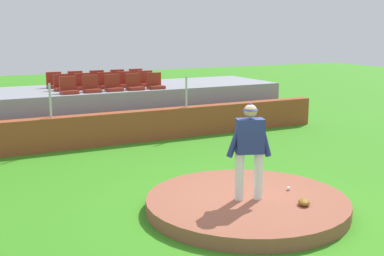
{
  "coord_description": "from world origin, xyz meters",
  "views": [
    {
      "loc": [
        -4.83,
        -7.18,
        3.24
      ],
      "look_at": [
        0.0,
        2.18,
        1.14
      ],
      "focal_mm": 46.47,
      "sensor_mm": 36.0,
      "label": 1
    }
  ],
  "objects_px": {
    "stadium_chair_8": "(125,82)",
    "stadium_chair_2": "(113,86)",
    "stadium_chair_3": "(134,85)",
    "stadium_chair_10": "(55,83)",
    "stadium_chair_5": "(62,85)",
    "stadium_chair_11": "(76,82)",
    "stadium_chair_4": "(155,84)",
    "stadium_chair_12": "(98,81)",
    "stadium_chair_0": "(69,88)",
    "fielding_glove": "(304,202)",
    "stadium_chair_6": "(84,84)",
    "stadium_chair_7": "(106,83)",
    "stadium_chair_9": "(147,81)",
    "stadium_chair_14": "(137,79)",
    "stadium_chair_13": "(118,80)",
    "stadium_chair_1": "(91,87)",
    "baseball": "(288,188)",
    "pitcher": "(250,144)"
  },
  "relations": [
    {
      "from": "stadium_chair_8",
      "to": "stadium_chair_2",
      "type": "bearing_deg",
      "value": 50.35
    },
    {
      "from": "stadium_chair_3",
      "to": "stadium_chair_10",
      "type": "relative_size",
      "value": 1.0
    },
    {
      "from": "stadium_chair_2",
      "to": "stadium_chair_5",
      "type": "xyz_separation_m",
      "value": [
        -1.38,
        0.81,
        0.0
      ]
    },
    {
      "from": "stadium_chair_2",
      "to": "stadium_chair_11",
      "type": "xyz_separation_m",
      "value": [
        -0.72,
        1.67,
        0.0
      ]
    },
    {
      "from": "stadium_chair_2",
      "to": "stadium_chair_8",
      "type": "bearing_deg",
      "value": -129.65
    },
    {
      "from": "stadium_chair_3",
      "to": "stadium_chair_5",
      "type": "height_order",
      "value": "same"
    },
    {
      "from": "stadium_chair_4",
      "to": "stadium_chair_12",
      "type": "bearing_deg",
      "value": -51.07
    },
    {
      "from": "stadium_chair_0",
      "to": "stadium_chair_8",
      "type": "height_order",
      "value": "same"
    },
    {
      "from": "fielding_glove",
      "to": "stadium_chair_12",
      "type": "height_order",
      "value": "stadium_chair_12"
    },
    {
      "from": "stadium_chair_8",
      "to": "stadium_chair_12",
      "type": "height_order",
      "value": "same"
    },
    {
      "from": "stadium_chair_2",
      "to": "stadium_chair_6",
      "type": "height_order",
      "value": "same"
    },
    {
      "from": "stadium_chair_7",
      "to": "stadium_chair_9",
      "type": "bearing_deg",
      "value": 179.83
    },
    {
      "from": "stadium_chair_10",
      "to": "stadium_chair_11",
      "type": "distance_m",
      "value": 0.71
    },
    {
      "from": "stadium_chair_14",
      "to": "stadium_chair_13",
      "type": "bearing_deg",
      "value": 1.14
    },
    {
      "from": "stadium_chair_3",
      "to": "stadium_chair_4",
      "type": "relative_size",
      "value": 1.0
    },
    {
      "from": "stadium_chair_12",
      "to": "stadium_chair_2",
      "type": "bearing_deg",
      "value": 89.85
    },
    {
      "from": "stadium_chair_3",
      "to": "stadium_chair_13",
      "type": "bearing_deg",
      "value": -91.86
    },
    {
      "from": "stadium_chair_5",
      "to": "stadium_chair_10",
      "type": "bearing_deg",
      "value": -86.54
    },
    {
      "from": "stadium_chair_1",
      "to": "stadium_chair_11",
      "type": "relative_size",
      "value": 1.0
    },
    {
      "from": "stadium_chair_11",
      "to": "stadium_chair_0",
      "type": "bearing_deg",
      "value": 68.74
    },
    {
      "from": "stadium_chair_7",
      "to": "stadium_chair_12",
      "type": "xyz_separation_m",
      "value": [
        -0.02,
        0.85,
        0.0
      ]
    },
    {
      "from": "stadium_chair_3",
      "to": "stadium_chair_5",
      "type": "xyz_separation_m",
      "value": [
        -2.05,
        0.85,
        0.0
      ]
    },
    {
      "from": "baseball",
      "to": "stadium_chair_3",
      "type": "height_order",
      "value": "stadium_chair_3"
    },
    {
      "from": "stadium_chair_7",
      "to": "stadium_chair_14",
      "type": "xyz_separation_m",
      "value": [
        1.39,
        0.87,
        0.0
      ]
    },
    {
      "from": "stadium_chair_2",
      "to": "stadium_chair_5",
      "type": "distance_m",
      "value": 1.6
    },
    {
      "from": "stadium_chair_4",
      "to": "stadium_chair_12",
      "type": "distance_m",
      "value": 2.18
    },
    {
      "from": "baseball",
      "to": "stadium_chair_3",
      "type": "relative_size",
      "value": 0.15
    },
    {
      "from": "stadium_chair_2",
      "to": "stadium_chair_0",
      "type": "bearing_deg",
      "value": 1.61
    },
    {
      "from": "fielding_glove",
      "to": "pitcher",
      "type": "bearing_deg",
      "value": 79.72
    },
    {
      "from": "stadium_chair_10",
      "to": "pitcher",
      "type": "bearing_deg",
      "value": 98.65
    },
    {
      "from": "stadium_chair_13",
      "to": "stadium_chair_14",
      "type": "height_order",
      "value": "same"
    },
    {
      "from": "pitcher",
      "to": "stadium_chair_12",
      "type": "relative_size",
      "value": 3.51
    },
    {
      "from": "stadium_chair_9",
      "to": "stadium_chair_14",
      "type": "bearing_deg",
      "value": -89.11
    },
    {
      "from": "stadium_chair_2",
      "to": "stadium_chair_9",
      "type": "xyz_separation_m",
      "value": [
        1.42,
        0.78,
        0.0
      ]
    },
    {
      "from": "stadium_chair_3",
      "to": "stadium_chair_14",
      "type": "distance_m",
      "value": 1.84
    },
    {
      "from": "stadium_chair_2",
      "to": "stadium_chair_7",
      "type": "bearing_deg",
      "value": -91.58
    },
    {
      "from": "stadium_chair_11",
      "to": "fielding_glove",
      "type": "bearing_deg",
      "value": 97.88
    },
    {
      "from": "baseball",
      "to": "stadium_chair_2",
      "type": "xyz_separation_m",
      "value": [
        -0.92,
        7.48,
        1.26
      ]
    },
    {
      "from": "baseball",
      "to": "stadium_chair_14",
      "type": "height_order",
      "value": "stadium_chair_14"
    },
    {
      "from": "stadium_chair_13",
      "to": "baseball",
      "type": "bearing_deg",
      "value": 91.24
    },
    {
      "from": "stadium_chair_12",
      "to": "pitcher",
      "type": "bearing_deg",
      "value": 89.78
    },
    {
      "from": "fielding_glove",
      "to": "stadium_chair_2",
      "type": "relative_size",
      "value": 0.6
    },
    {
      "from": "fielding_glove",
      "to": "stadium_chair_6",
      "type": "relative_size",
      "value": 0.6
    },
    {
      "from": "stadium_chair_9",
      "to": "stadium_chair_13",
      "type": "bearing_deg",
      "value": -50.86
    },
    {
      "from": "fielding_glove",
      "to": "stadium_chair_1",
      "type": "xyz_separation_m",
      "value": [
        -1.34,
        8.26,
        1.24
      ]
    },
    {
      "from": "stadium_chair_2",
      "to": "stadium_chair_14",
      "type": "bearing_deg",
      "value": -130.45
    },
    {
      "from": "stadium_chair_1",
      "to": "stadium_chair_3",
      "type": "relative_size",
      "value": 1.0
    },
    {
      "from": "stadium_chair_6",
      "to": "stadium_chair_10",
      "type": "height_order",
      "value": "same"
    },
    {
      "from": "stadium_chair_1",
      "to": "stadium_chair_12",
      "type": "relative_size",
      "value": 1.0
    },
    {
      "from": "fielding_glove",
      "to": "stadium_chair_6",
      "type": "xyz_separation_m",
      "value": [
        -1.36,
        9.06,
        1.24
      ]
    }
  ]
}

